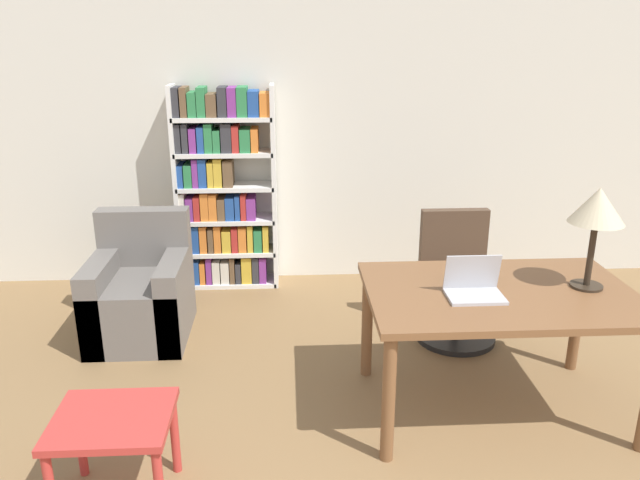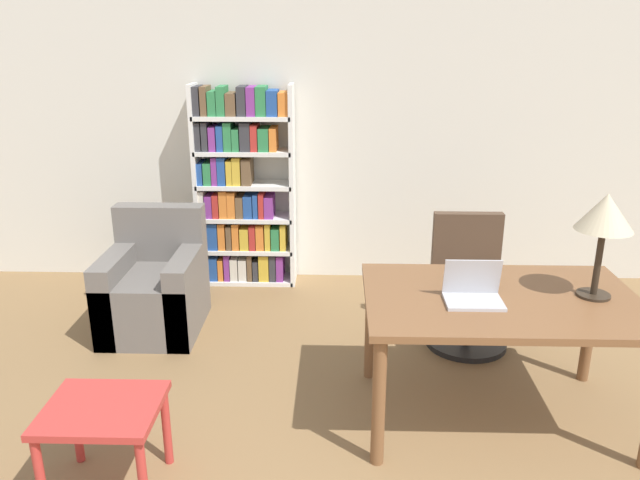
{
  "view_description": "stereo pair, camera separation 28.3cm",
  "coord_description": "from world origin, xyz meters",
  "px_view_note": "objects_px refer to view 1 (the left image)",
  "views": [
    {
      "loc": [
        -0.7,
        -0.84,
        2.15
      ],
      "look_at": [
        -0.52,
        2.51,
        1.01
      ],
      "focal_mm": 35.0,
      "sensor_mm": 36.0,
      "label": 1
    },
    {
      "loc": [
        -0.42,
        -0.85,
        2.15
      ],
      "look_at": [
        -0.52,
        2.51,
        1.01
      ],
      "focal_mm": 35.0,
      "sensor_mm": 36.0,
      "label": 2
    }
  ],
  "objects_px": {
    "table_lamp": "(598,209)",
    "office_chair": "(456,283)",
    "side_table_blue": "(113,431)",
    "bookshelf": "(222,191)",
    "armchair": "(141,296)",
    "laptop": "(474,287)",
    "desk": "(499,306)"
  },
  "relations": [
    {
      "from": "table_lamp",
      "to": "side_table_blue",
      "type": "distance_m",
      "value": 2.73
    },
    {
      "from": "side_table_blue",
      "to": "armchair",
      "type": "xyz_separation_m",
      "value": [
        -0.26,
        1.76,
        -0.09
      ]
    },
    {
      "from": "side_table_blue",
      "to": "bookshelf",
      "type": "relative_size",
      "value": 0.31
    },
    {
      "from": "office_chair",
      "to": "armchair",
      "type": "relative_size",
      "value": 1.04
    },
    {
      "from": "laptop",
      "to": "armchair",
      "type": "xyz_separation_m",
      "value": [
        -2.09,
        1.16,
        -0.51
      ]
    },
    {
      "from": "table_lamp",
      "to": "office_chair",
      "type": "bearing_deg",
      "value": 117.09
    },
    {
      "from": "office_chair",
      "to": "bookshelf",
      "type": "xyz_separation_m",
      "value": [
        -1.76,
        1.08,
        0.44
      ]
    },
    {
      "from": "laptop",
      "to": "table_lamp",
      "type": "height_order",
      "value": "table_lamp"
    },
    {
      "from": "table_lamp",
      "to": "bookshelf",
      "type": "relative_size",
      "value": 0.33
    },
    {
      "from": "side_table_blue",
      "to": "armchair",
      "type": "height_order",
      "value": "armchair"
    },
    {
      "from": "table_lamp",
      "to": "armchair",
      "type": "distance_m",
      "value": 3.11
    },
    {
      "from": "desk",
      "to": "bookshelf",
      "type": "distance_m",
      "value": 2.67
    },
    {
      "from": "office_chair",
      "to": "side_table_blue",
      "type": "bearing_deg",
      "value": -141.58
    },
    {
      "from": "desk",
      "to": "side_table_blue",
      "type": "height_order",
      "value": "desk"
    },
    {
      "from": "office_chair",
      "to": "desk",
      "type": "bearing_deg",
      "value": -91.53
    },
    {
      "from": "bookshelf",
      "to": "laptop",
      "type": "bearing_deg",
      "value": -53.37
    },
    {
      "from": "table_lamp",
      "to": "side_table_blue",
      "type": "xyz_separation_m",
      "value": [
        -2.51,
        -0.69,
        -0.83
      ]
    },
    {
      "from": "bookshelf",
      "to": "desk",
      "type": "bearing_deg",
      "value": -49.51
    },
    {
      "from": "armchair",
      "to": "desk",
      "type": "bearing_deg",
      "value": -25.77
    },
    {
      "from": "armchair",
      "to": "bookshelf",
      "type": "xyz_separation_m",
      "value": [
        0.53,
        0.94,
        0.54
      ]
    },
    {
      "from": "side_table_blue",
      "to": "bookshelf",
      "type": "height_order",
      "value": "bookshelf"
    },
    {
      "from": "desk",
      "to": "table_lamp",
      "type": "distance_m",
      "value": 0.75
    },
    {
      "from": "office_chair",
      "to": "bookshelf",
      "type": "relative_size",
      "value": 0.53
    },
    {
      "from": "desk",
      "to": "bookshelf",
      "type": "bearing_deg",
      "value": 130.49
    },
    {
      "from": "desk",
      "to": "table_lamp",
      "type": "height_order",
      "value": "table_lamp"
    },
    {
      "from": "desk",
      "to": "side_table_blue",
      "type": "bearing_deg",
      "value": -161.74
    },
    {
      "from": "table_lamp",
      "to": "bookshelf",
      "type": "xyz_separation_m",
      "value": [
        -2.23,
        2.01,
        -0.38
      ]
    },
    {
      "from": "table_lamp",
      "to": "bookshelf",
      "type": "distance_m",
      "value": 3.03
    },
    {
      "from": "desk",
      "to": "bookshelf",
      "type": "xyz_separation_m",
      "value": [
        -1.73,
        2.03,
        0.18
      ]
    },
    {
      "from": "side_table_blue",
      "to": "desk",
      "type": "bearing_deg",
      "value": 18.26
    },
    {
      "from": "armchair",
      "to": "laptop",
      "type": "bearing_deg",
      "value": -29.0
    },
    {
      "from": "laptop",
      "to": "table_lamp",
      "type": "relative_size",
      "value": 0.53
    }
  ]
}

